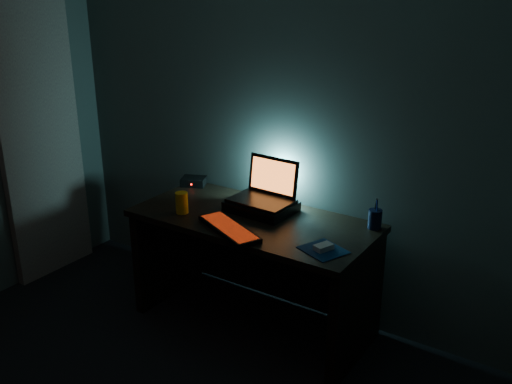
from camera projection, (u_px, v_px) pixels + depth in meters
room at (2, 236)px, 2.04m from camera, size 3.50×4.00×2.50m
desk at (258, 252)px, 3.61m from camera, size 1.50×0.70×0.75m
curtain at (38, 124)px, 4.07m from camera, size 0.06×0.65×2.30m
riser at (261, 206)px, 3.57m from camera, size 0.41×0.32×0.06m
laptop at (266, 191)px, 3.58m from camera, size 0.39×0.30×0.26m
keyboard at (229, 229)px, 3.28m from camera, size 0.50×0.34×0.03m
mousepad at (323, 250)px, 3.05m from camera, size 0.28×0.27×0.00m
mouse at (324, 247)px, 3.05m from camera, size 0.09×0.12×0.03m
pen_cup at (375, 219)px, 3.31m from camera, size 0.10×0.10×0.11m
juice_glass at (182, 203)px, 3.53m from camera, size 0.09×0.09×0.13m
router at (194, 181)px, 4.02m from camera, size 0.20×0.19×0.05m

